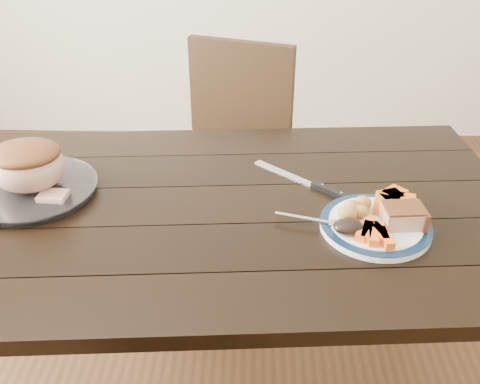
{
  "coord_description": "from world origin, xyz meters",
  "views": [
    {
      "loc": [
        0.11,
        -1.15,
        1.5
      ],
      "look_at": [
        0.08,
        -0.02,
        0.8
      ],
      "focal_mm": 40.0,
      "sensor_mm": 36.0,
      "label": 1
    }
  ],
  "objects_px": {
    "chair_far": "(231,151)",
    "serving_platter": "(33,190)",
    "dining_table": "(210,233)",
    "roast_joint": "(27,167)",
    "pork_slice": "(402,216)",
    "dinner_plate": "(375,226)",
    "fork": "(317,221)",
    "carving_knife": "(319,186)"
  },
  "relations": [
    {
      "from": "dining_table",
      "to": "pork_slice",
      "type": "distance_m",
      "value": 0.49
    },
    {
      "from": "chair_far",
      "to": "dining_table",
      "type": "bearing_deg",
      "value": 106.11
    },
    {
      "from": "dining_table",
      "to": "roast_joint",
      "type": "xyz_separation_m",
      "value": [
        -0.47,
        0.04,
        0.17
      ]
    },
    {
      "from": "serving_platter",
      "to": "carving_knife",
      "type": "xyz_separation_m",
      "value": [
        0.76,
        0.05,
        -0.0
      ]
    },
    {
      "from": "chair_far",
      "to": "pork_slice",
      "type": "relative_size",
      "value": 10.04
    },
    {
      "from": "serving_platter",
      "to": "pork_slice",
      "type": "height_order",
      "value": "pork_slice"
    },
    {
      "from": "roast_joint",
      "to": "chair_far",
      "type": "bearing_deg",
      "value": 54.56
    },
    {
      "from": "chair_far",
      "to": "roast_joint",
      "type": "xyz_separation_m",
      "value": [
        -0.49,
        -0.69,
        0.31
      ]
    },
    {
      "from": "dinner_plate",
      "to": "pork_slice",
      "type": "relative_size",
      "value": 2.84
    },
    {
      "from": "chair_far",
      "to": "carving_knife",
      "type": "height_order",
      "value": "chair_far"
    },
    {
      "from": "carving_knife",
      "to": "dinner_plate",
      "type": "bearing_deg",
      "value": -16.86
    },
    {
      "from": "serving_platter",
      "to": "carving_knife",
      "type": "bearing_deg",
      "value": 3.47
    },
    {
      "from": "pork_slice",
      "to": "fork",
      "type": "distance_m",
      "value": 0.2
    },
    {
      "from": "dining_table",
      "to": "carving_knife",
      "type": "xyz_separation_m",
      "value": [
        0.29,
        0.09,
        0.1
      ]
    },
    {
      "from": "dining_table",
      "to": "fork",
      "type": "distance_m",
      "value": 0.3
    },
    {
      "from": "fork",
      "to": "carving_knife",
      "type": "height_order",
      "value": "fork"
    },
    {
      "from": "dining_table",
      "to": "chair_far",
      "type": "bearing_deg",
      "value": 88.19
    },
    {
      "from": "fork",
      "to": "pork_slice",
      "type": "bearing_deg",
      "value": 14.58
    },
    {
      "from": "dining_table",
      "to": "dinner_plate",
      "type": "xyz_separation_m",
      "value": [
        0.41,
        -0.1,
        0.1
      ]
    },
    {
      "from": "serving_platter",
      "to": "roast_joint",
      "type": "relative_size",
      "value": 1.7
    },
    {
      "from": "serving_platter",
      "to": "pork_slice",
      "type": "relative_size",
      "value": 3.54
    },
    {
      "from": "dining_table",
      "to": "roast_joint",
      "type": "bearing_deg",
      "value": 175.15
    },
    {
      "from": "dinner_plate",
      "to": "serving_platter",
      "type": "height_order",
      "value": "serving_platter"
    },
    {
      "from": "chair_far",
      "to": "serving_platter",
      "type": "height_order",
      "value": "chair_far"
    },
    {
      "from": "roast_joint",
      "to": "carving_knife",
      "type": "relative_size",
      "value": 0.75
    },
    {
      "from": "dining_table",
      "to": "serving_platter",
      "type": "bearing_deg",
      "value": 175.15
    },
    {
      "from": "pork_slice",
      "to": "dining_table",
      "type": "bearing_deg",
      "value": 167.67
    },
    {
      "from": "chair_far",
      "to": "dinner_plate",
      "type": "xyz_separation_m",
      "value": [
        0.38,
        -0.83,
        0.23
      ]
    },
    {
      "from": "dinner_plate",
      "to": "roast_joint",
      "type": "bearing_deg",
      "value": 171.15
    },
    {
      "from": "dinner_plate",
      "to": "pork_slice",
      "type": "height_order",
      "value": "pork_slice"
    },
    {
      "from": "dining_table",
      "to": "fork",
      "type": "xyz_separation_m",
      "value": [
        0.27,
        -0.1,
        0.11
      ]
    },
    {
      "from": "fork",
      "to": "carving_knife",
      "type": "xyz_separation_m",
      "value": [
        0.02,
        0.18,
        -0.01
      ]
    },
    {
      "from": "dining_table",
      "to": "pork_slice",
      "type": "bearing_deg",
      "value": -12.33
    },
    {
      "from": "dining_table",
      "to": "fork",
      "type": "relative_size",
      "value": 9.46
    },
    {
      "from": "dining_table",
      "to": "carving_knife",
      "type": "bearing_deg",
      "value": 16.55
    },
    {
      "from": "carving_knife",
      "to": "fork",
      "type": "bearing_deg",
      "value": -56.75
    },
    {
      "from": "carving_knife",
      "to": "roast_joint",
      "type": "bearing_deg",
      "value": -135.85
    },
    {
      "from": "carving_knife",
      "to": "serving_platter",
      "type": "bearing_deg",
      "value": -135.85
    },
    {
      "from": "serving_platter",
      "to": "carving_knife",
      "type": "relative_size",
      "value": 1.28
    },
    {
      "from": "chair_far",
      "to": "serving_platter",
      "type": "xyz_separation_m",
      "value": [
        -0.49,
        -0.69,
        0.23
      ]
    },
    {
      "from": "pork_slice",
      "to": "serving_platter",
      "type": "bearing_deg",
      "value": 171.4
    },
    {
      "from": "dinner_plate",
      "to": "fork",
      "type": "distance_m",
      "value": 0.14
    }
  ]
}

